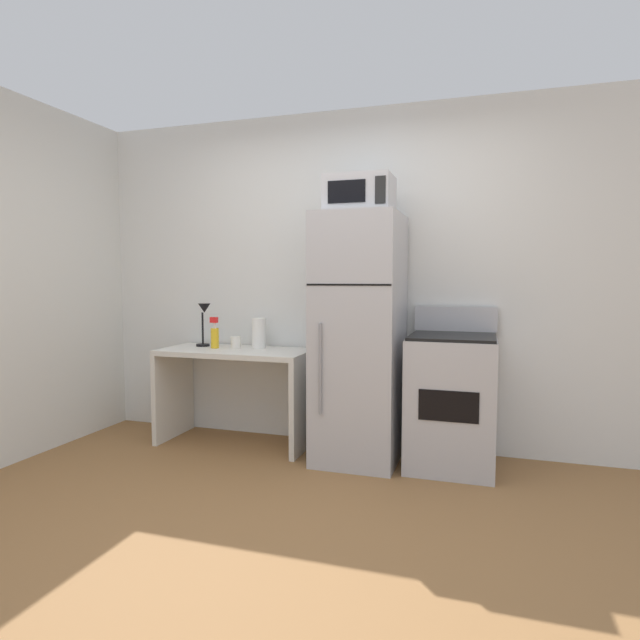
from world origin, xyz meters
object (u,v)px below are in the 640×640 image
desk (236,378)px  paper_towel_roll (259,333)px  spray_bottle (215,336)px  refrigerator (360,338)px  coffee_mug (236,342)px  microwave (360,195)px  oven_range (451,400)px  desk_lamp (204,317)px

desk → paper_towel_roll: (0.14, 0.13, 0.34)m
spray_bottle → refrigerator: size_ratio=0.14×
desk → coffee_mug: 0.28m
microwave → refrigerator: bearing=90.3°
desk → microwave: microwave is taller
desk → oven_range: size_ratio=1.08×
desk → spray_bottle: spray_bottle is taller
refrigerator → microwave: size_ratio=3.82×
desk_lamp → oven_range: bearing=-3.0°
desk_lamp → refrigerator: refrigerator is taller
spray_bottle → oven_range: bearing=-1.1°
desk_lamp → microwave: bearing=-6.7°
desk → spray_bottle: (-0.19, 0.02, 0.32)m
spray_bottle → oven_range: oven_range is taller
desk_lamp → spray_bottle: size_ratio=1.42×
coffee_mug → spray_bottle: bearing=-162.2°
desk_lamp → spray_bottle: 0.21m
desk → oven_range: (1.66, -0.02, -0.06)m
desk → coffee_mug: (-0.03, 0.07, 0.27)m
paper_towel_roll → desk: bearing=-136.4°
desk_lamp → coffee_mug: desk_lamp is taller
spray_bottle → oven_range: (1.85, -0.04, -0.38)m
spray_bottle → refrigerator: bearing=-3.3°
desk → refrigerator: refrigerator is taller
spray_bottle → desk: bearing=-4.8°
refrigerator → oven_range: bearing=2.9°
desk_lamp → paper_towel_roll: desk_lamp is taller
microwave → desk: bearing=175.8°
desk_lamp → microwave: size_ratio=0.77×
coffee_mug → spray_bottle: size_ratio=0.38×
refrigerator → spray_bottle: bearing=176.7°
spray_bottle → desk_lamp: bearing=153.4°
paper_towel_roll → refrigerator: 0.89m
microwave → oven_range: 1.56m
spray_bottle → microwave: size_ratio=0.54×
desk_lamp → paper_towel_roll: (0.46, 0.05, -0.12)m
desk_lamp → desk: bearing=-14.3°
coffee_mug → microwave: bearing=-7.7°
desk_lamp → paper_towel_roll: size_ratio=1.47×
coffee_mug → microwave: (1.04, -0.14, 1.09)m
desk → refrigerator: size_ratio=0.67×
coffee_mug → oven_range: 1.72m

